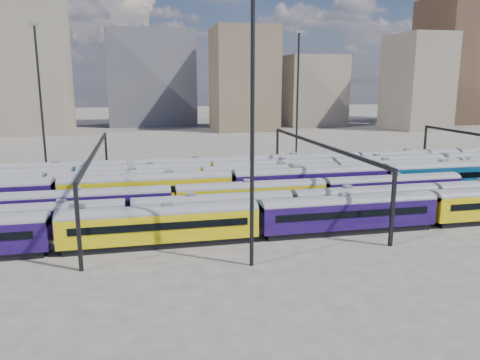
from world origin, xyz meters
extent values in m
plane|color=#433D38|center=(0.00, 0.00, 0.00)|extent=(500.00, 500.00, 0.00)
cube|color=black|center=(-12.80, -15.00, 0.35)|extent=(18.85, 2.45, 0.69)
cube|color=#A99106|center=(-12.80, -15.00, 2.13)|extent=(19.84, 2.88, 2.88)
cylinder|color=#4C4C51|center=(-12.80, -15.00, 3.57)|extent=(19.84, 2.88, 2.88)
cube|color=black|center=(-12.80, -16.46, 2.48)|extent=(17.46, 0.06, 0.74)
cube|color=black|center=(-12.80, -13.54, 2.48)|extent=(17.46, 0.06, 0.74)
cube|color=slate|center=(-12.80, -15.00, 4.34)|extent=(0.99, 0.89, 0.35)
cube|color=black|center=(7.64, -15.00, 0.35)|extent=(18.85, 2.45, 0.69)
cube|color=#140736|center=(7.64, -15.00, 2.13)|extent=(19.84, 2.88, 2.88)
cylinder|color=#4C4C51|center=(7.64, -15.00, 3.57)|extent=(19.84, 2.88, 2.88)
cube|color=black|center=(7.64, -16.46, 2.48)|extent=(17.46, 0.06, 0.74)
cube|color=black|center=(7.64, -13.54, 2.48)|extent=(17.46, 0.06, 0.74)
cube|color=slate|center=(7.64, -15.00, 4.34)|extent=(0.99, 0.89, 0.35)
cube|color=black|center=(-25.43, -10.00, 0.32)|extent=(17.31, 2.25, 0.64)
cube|color=#140736|center=(-25.43, -10.00, 1.96)|extent=(18.22, 2.64, 2.64)
cylinder|color=#4C4C51|center=(-25.43, -10.00, 3.28)|extent=(18.22, 2.64, 2.64)
cube|color=black|center=(-25.43, -11.34, 2.28)|extent=(16.03, 0.06, 0.68)
cube|color=black|center=(-25.43, -8.66, 2.28)|extent=(16.03, 0.06, 0.68)
cube|color=slate|center=(-25.43, -10.00, 3.98)|extent=(0.91, 0.82, 0.32)
cube|color=black|center=(-6.61, -10.00, 0.32)|extent=(17.31, 2.25, 0.64)
cube|color=#042B4A|center=(-6.61, -10.00, 1.96)|extent=(18.22, 2.64, 2.64)
cylinder|color=#4C4C51|center=(-6.61, -10.00, 3.28)|extent=(18.22, 2.64, 2.64)
cube|color=black|center=(-6.61, -11.34, 2.28)|extent=(16.03, 0.06, 0.68)
cube|color=black|center=(-6.61, -8.66, 2.28)|extent=(16.03, 0.06, 0.68)
cube|color=slate|center=(-6.61, -10.00, 3.98)|extent=(0.91, 0.82, 0.32)
cube|color=black|center=(12.21, -10.00, 0.32)|extent=(17.31, 2.25, 0.64)
cube|color=#A99106|center=(12.21, -10.00, 1.96)|extent=(18.22, 2.64, 2.64)
cylinder|color=#4C4C51|center=(12.21, -10.00, 3.28)|extent=(18.22, 2.64, 2.64)
cube|color=black|center=(12.21, -11.34, 2.28)|extent=(16.03, 0.06, 0.68)
cube|color=black|center=(12.21, -8.66, 2.28)|extent=(16.03, 0.06, 0.68)
cube|color=slate|center=(12.21, -10.00, 3.98)|extent=(0.91, 0.82, 0.32)
cube|color=black|center=(-20.57, -5.00, 0.33)|extent=(18.10, 2.35, 0.67)
cube|color=#140736|center=(-20.57, -5.00, 2.05)|extent=(19.05, 2.76, 2.76)
cylinder|color=#4C4C51|center=(-20.57, -5.00, 3.43)|extent=(19.05, 2.76, 2.76)
cube|color=black|center=(-20.57, -6.40, 2.38)|extent=(16.77, 0.06, 0.71)
cube|color=black|center=(-20.57, -3.60, 2.38)|extent=(16.77, 0.06, 0.71)
cube|color=slate|center=(-20.57, -5.00, 4.17)|extent=(0.95, 0.86, 0.33)
cube|color=black|center=(-0.92, -5.00, 0.33)|extent=(18.10, 2.35, 0.67)
cube|color=#A99106|center=(-0.92, -5.00, 2.05)|extent=(19.05, 2.76, 2.76)
cylinder|color=#4C4C51|center=(-0.92, -5.00, 3.43)|extent=(19.05, 2.76, 2.76)
cube|color=black|center=(-0.92, -6.40, 2.38)|extent=(16.77, 0.06, 0.71)
cube|color=black|center=(-0.92, -3.60, 2.38)|extent=(16.77, 0.06, 0.71)
cube|color=slate|center=(-0.92, -5.00, 4.17)|extent=(0.95, 0.86, 0.33)
cube|color=black|center=(18.73, -5.00, 0.33)|extent=(18.10, 2.35, 0.67)
cube|color=#140736|center=(18.73, -5.00, 2.05)|extent=(19.05, 2.76, 2.76)
cylinder|color=#4C4C51|center=(18.73, -5.00, 3.43)|extent=(19.05, 2.76, 2.76)
cube|color=black|center=(18.73, -6.40, 2.38)|extent=(16.77, 0.06, 0.71)
cube|color=black|center=(18.73, -3.60, 2.38)|extent=(16.77, 0.06, 0.71)
cube|color=slate|center=(18.73, -5.00, 4.17)|extent=(0.95, 0.86, 0.33)
cube|color=black|center=(-13.74, 0.00, 0.39)|extent=(20.92, 2.71, 0.77)
cube|color=#A99106|center=(-13.74, 0.00, 2.37)|extent=(22.02, 3.19, 3.19)
cylinder|color=#4C4C51|center=(-13.74, 0.00, 3.96)|extent=(22.02, 3.19, 3.19)
cube|color=black|center=(-13.74, -1.62, 2.75)|extent=(19.38, 0.06, 0.83)
cube|color=black|center=(-13.74, 1.62, 2.75)|extent=(19.38, 0.06, 0.83)
cube|color=slate|center=(-13.74, 0.00, 4.81)|extent=(1.10, 0.99, 0.39)
cube|color=black|center=(8.88, 0.00, 0.39)|extent=(20.92, 2.71, 0.77)
cube|color=#140736|center=(8.88, 0.00, 2.37)|extent=(22.02, 3.19, 3.19)
cylinder|color=#4C4C51|center=(8.88, 0.00, 3.96)|extent=(22.02, 3.19, 3.19)
cube|color=black|center=(8.88, -1.62, 2.75)|extent=(19.38, 0.06, 0.83)
cube|color=black|center=(8.88, 1.62, 2.75)|extent=(19.38, 0.06, 0.83)
cube|color=slate|center=(8.88, 0.00, 4.81)|extent=(1.10, 0.99, 0.39)
cube|color=black|center=(31.50, 0.00, 0.39)|extent=(20.92, 2.71, 0.77)
cube|color=#042B4A|center=(31.50, 0.00, 2.37)|extent=(22.02, 3.19, 3.19)
cylinder|color=#4C4C51|center=(31.50, 0.00, 3.96)|extent=(22.02, 3.19, 3.19)
cube|color=black|center=(31.50, -1.62, 2.75)|extent=(19.38, 0.06, 0.83)
cube|color=black|center=(31.50, 1.62, 2.75)|extent=(19.38, 0.06, 0.83)
cube|color=slate|center=(31.50, 0.00, 4.81)|extent=(1.10, 0.99, 0.39)
cube|color=black|center=(-16.54, 5.00, 0.36)|extent=(19.38, 2.51, 0.71)
cube|color=#140736|center=(-16.54, 5.00, 2.19)|extent=(20.40, 2.96, 2.96)
cylinder|color=#4C4C51|center=(-16.54, 5.00, 3.67)|extent=(20.40, 2.96, 2.96)
cube|color=black|center=(-16.54, 3.50, 2.55)|extent=(17.96, 0.06, 0.77)
cube|color=black|center=(-16.54, 6.50, 2.55)|extent=(17.96, 0.06, 0.77)
cube|color=slate|center=(-16.54, 5.00, 4.46)|extent=(1.02, 0.92, 0.36)
cube|color=black|center=(4.46, 5.00, 0.36)|extent=(19.38, 2.51, 0.71)
cube|color=#042B4A|center=(4.46, 5.00, 2.19)|extent=(20.40, 2.96, 2.96)
cylinder|color=#4C4C51|center=(4.46, 5.00, 3.67)|extent=(20.40, 2.96, 2.96)
cube|color=black|center=(4.46, 3.50, 2.55)|extent=(17.96, 0.06, 0.77)
cube|color=black|center=(4.46, 6.50, 2.55)|extent=(17.96, 0.06, 0.77)
cube|color=slate|center=(4.46, 5.00, 4.46)|extent=(1.02, 0.92, 0.36)
cube|color=black|center=(25.47, 5.00, 0.36)|extent=(19.38, 2.51, 0.71)
cube|color=#140736|center=(25.47, 5.00, 2.19)|extent=(20.40, 2.96, 2.96)
cylinder|color=#4C4C51|center=(25.47, 5.00, 3.67)|extent=(20.40, 2.96, 2.96)
cube|color=black|center=(25.47, 3.50, 2.55)|extent=(17.96, 0.06, 0.77)
cube|color=black|center=(25.47, 6.50, 2.55)|extent=(17.96, 0.06, 0.77)
cube|color=slate|center=(25.47, 5.00, 4.46)|extent=(1.02, 0.92, 0.36)
cube|color=black|center=(-34.07, 10.00, 0.34)|extent=(18.61, 2.41, 0.69)
cube|color=#140736|center=(-34.07, 10.00, 2.11)|extent=(19.59, 2.84, 2.84)
cylinder|color=#4C4C51|center=(-34.07, 10.00, 3.53)|extent=(19.59, 2.84, 2.84)
cube|color=black|center=(-34.07, 11.44, 2.45)|extent=(17.24, 0.06, 0.73)
cube|color=black|center=(-13.88, 10.00, 0.34)|extent=(18.61, 2.41, 0.69)
cube|color=#A99106|center=(-13.88, 10.00, 2.11)|extent=(19.59, 2.84, 2.84)
cylinder|color=#4C4C51|center=(-13.88, 10.00, 3.53)|extent=(19.59, 2.84, 2.84)
cube|color=black|center=(-13.88, 8.56, 2.45)|extent=(17.24, 0.06, 0.73)
cube|color=black|center=(-13.88, 11.44, 2.45)|extent=(17.24, 0.06, 0.73)
cube|color=slate|center=(-13.88, 10.00, 4.28)|extent=(0.98, 0.88, 0.34)
cube|color=black|center=(6.30, 10.00, 0.34)|extent=(18.61, 2.41, 0.69)
cube|color=#A99106|center=(6.30, 10.00, 2.11)|extent=(19.59, 2.84, 2.84)
cylinder|color=#4C4C51|center=(6.30, 10.00, 3.53)|extent=(19.59, 2.84, 2.84)
cube|color=black|center=(6.30, 8.56, 2.45)|extent=(17.24, 0.06, 0.73)
cube|color=black|center=(6.30, 11.44, 2.45)|extent=(17.24, 0.06, 0.73)
cube|color=slate|center=(6.30, 10.00, 4.28)|extent=(0.98, 0.88, 0.34)
cube|color=black|center=(26.49, 10.00, 0.34)|extent=(18.61, 2.41, 0.69)
cube|color=#140736|center=(26.49, 10.00, 2.11)|extent=(19.59, 2.84, 2.84)
cylinder|color=#4C4C51|center=(26.49, 10.00, 3.53)|extent=(19.59, 2.84, 2.84)
cube|color=black|center=(26.49, 8.56, 2.45)|extent=(17.24, 0.06, 0.73)
cube|color=black|center=(26.49, 11.44, 2.45)|extent=(17.24, 0.06, 0.73)
cube|color=slate|center=(26.49, 10.00, 4.28)|extent=(0.98, 0.88, 0.34)
cube|color=black|center=(-26.12, 15.00, 0.34)|extent=(18.30, 2.37, 0.67)
cube|color=#042B4A|center=(-26.12, 15.00, 2.07)|extent=(19.27, 2.79, 2.79)
cylinder|color=#4C4C51|center=(-26.12, 15.00, 3.47)|extent=(19.27, 2.79, 2.79)
cube|color=black|center=(-26.12, 13.58, 2.41)|extent=(16.95, 0.06, 0.72)
cube|color=black|center=(-26.12, 16.42, 2.41)|extent=(16.95, 0.06, 0.72)
cube|color=slate|center=(-26.12, 15.00, 4.21)|extent=(0.96, 0.87, 0.34)
cube|color=black|center=(-6.25, 15.00, 0.34)|extent=(18.30, 2.37, 0.67)
cube|color=#A99106|center=(-6.25, 15.00, 2.07)|extent=(19.27, 2.79, 2.79)
cylinder|color=#4C4C51|center=(-6.25, 15.00, 3.47)|extent=(19.27, 2.79, 2.79)
cube|color=black|center=(-6.25, 13.58, 2.41)|extent=(16.95, 0.06, 0.72)
cube|color=black|center=(-6.25, 16.42, 2.41)|extent=(16.95, 0.06, 0.72)
cube|color=slate|center=(-6.25, 15.00, 4.21)|extent=(0.96, 0.87, 0.34)
cube|color=black|center=(13.61, 15.00, 0.34)|extent=(18.30, 2.37, 0.67)
cube|color=#140736|center=(13.61, 15.00, 2.07)|extent=(19.27, 2.79, 2.79)
cylinder|color=#4C4C51|center=(13.61, 15.00, 3.47)|extent=(19.27, 2.79, 2.79)
cube|color=black|center=(13.61, 13.58, 2.41)|extent=(16.95, 0.06, 0.72)
cube|color=black|center=(13.61, 16.42, 2.41)|extent=(16.95, 0.06, 0.72)
cube|color=slate|center=(13.61, 15.00, 4.21)|extent=(0.96, 0.87, 0.34)
cube|color=black|center=(33.48, 15.00, 0.34)|extent=(18.30, 2.37, 0.67)
cube|color=#042B4A|center=(33.48, 15.00, 2.07)|extent=(19.27, 2.79, 2.79)
cylinder|color=#4C4C51|center=(33.48, 15.00, 3.47)|extent=(19.27, 2.79, 2.79)
cube|color=black|center=(33.48, 13.58, 2.41)|extent=(16.95, 0.06, 0.72)
cube|color=black|center=(33.48, 16.42, 2.41)|extent=(16.95, 0.06, 0.72)
cube|color=slate|center=(33.48, 15.00, 4.21)|extent=(0.96, 0.87, 0.34)
cube|color=black|center=(-20.00, -20.00, 4.00)|extent=(0.35, 0.35, 8.00)
cube|color=black|center=(-20.00, 20.00, 4.00)|extent=(0.35, 0.35, 8.00)
cube|color=black|center=(-20.00, 0.00, 7.80)|extent=(0.30, 40.00, 0.45)
cube|color=black|center=(10.00, -20.00, 4.00)|extent=(0.35, 0.35, 8.00)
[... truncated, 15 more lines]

